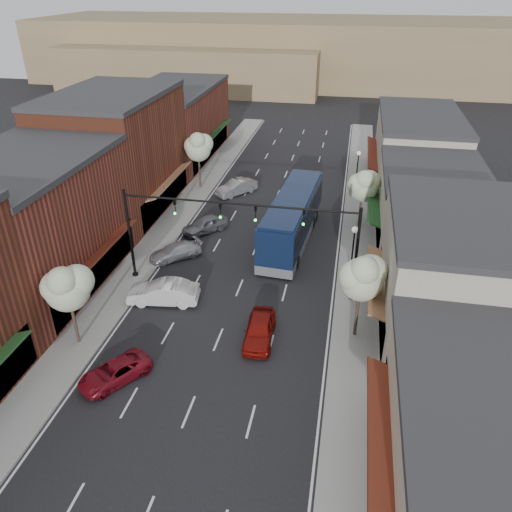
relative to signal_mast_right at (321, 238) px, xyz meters
The scene contains 29 objects.
ground 10.81m from the signal_mast_right, 125.10° to the right, with size 160.00×160.00×0.00m, color black.
sidewalk_left 18.10m from the signal_mast_right, 143.17° to the left, with size 2.80×73.00×0.15m, color gray.
sidewalk_right 11.78m from the signal_mast_right, 75.18° to the left, with size 2.80×73.00×0.15m, color gray.
curb_left 17.04m from the signal_mast_right, 140.24° to the left, with size 0.25×73.00×0.17m, color gray.
curb_right 11.53m from the signal_mast_right, 82.52° to the left, with size 0.25×73.00×0.17m, color gray.
bldg_left_midnear 19.95m from the signal_mast_right, behind, with size 10.14×14.10×9.40m.
bldg_left_midfar 23.22m from the signal_mast_right, 148.85° to the left, with size 10.14×14.10×10.90m.
bldg_left_far 34.32m from the signal_mast_right, 125.32° to the left, with size 10.14×18.10×8.40m.
bldg_right_near 16.25m from the signal_mast_right, 60.04° to the right, with size 9.14×12.10×5.90m.
bldg_right_midnear 8.37m from the signal_mast_right, 13.86° to the right, with size 9.14×12.10×7.90m.
bldg_right_midfar 12.94m from the signal_mast_right, 51.07° to the left, with size 9.14×12.10×6.40m.
bldg_right_far 25.35m from the signal_mast_right, 71.37° to the left, with size 9.14×16.10×7.40m.
hill_far 82.21m from the signal_mast_right, 93.92° to the left, with size 120.00×30.00×12.00m, color #7A6647.
hill_near 76.41m from the signal_mast_right, 113.63° to the left, with size 50.00×20.00×8.00m, color #7A6647.
signal_mast_right is the anchor object (origin of this frame).
signal_mast_left 11.24m from the signal_mast_right, behind, with size 8.22×0.46×7.00m.
tree_right_near 4.89m from the signal_mast_right, 56.09° to the right, with size 2.85×2.65×5.95m.
tree_right_far 12.27m from the signal_mast_right, 77.15° to the left, with size 2.85×2.65×5.43m.
tree_left_near 16.05m from the signal_mast_right, 149.86° to the right, with size 2.85×2.65×5.69m.
tree_left_far 22.68m from the signal_mast_right, 127.71° to the left, with size 2.85×2.65×6.13m.
lamp_post_near 3.69m from the signal_mast_right, 48.95° to the left, with size 0.44×0.44×4.44m.
lamp_post_far 20.19m from the signal_mast_right, 83.78° to the left, with size 0.44×0.44×4.44m.
coach_bus 9.01m from the signal_mast_right, 109.48° to the left, with size 3.90×13.46×4.06m.
red_hatchback 7.39m from the signal_mast_right, 119.66° to the right, with size 1.74×4.32×1.47m, color maroon.
parked_car_a 15.30m from the signal_mast_right, 134.45° to the right, with size 1.90×4.11×1.14m, color maroon.
parked_car_b 11.36m from the signal_mast_right, 165.02° to the right, with size 1.70×4.88×1.61m, color silver.
parked_car_c 12.67m from the signal_mast_right, 164.32° to the left, with size 1.72×4.22×1.23m, color #A9AAAF.
parked_car_d 13.94m from the signal_mast_right, 142.09° to the left, with size 1.69×4.19×1.43m, color slate.
parked_car_e 20.24m from the signal_mast_right, 119.64° to the left, with size 1.57×4.51×1.49m, color #96979B.
Camera 1 is at (7.00, -21.52, 19.80)m, focal length 35.00 mm.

